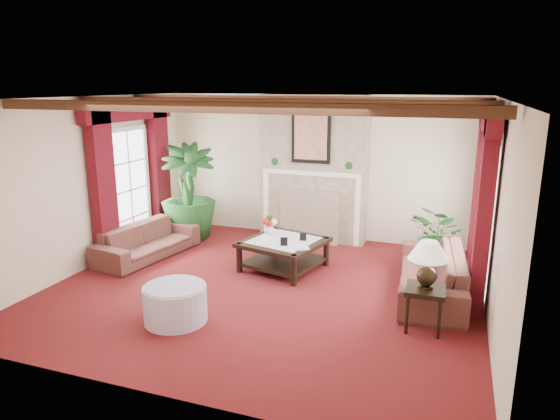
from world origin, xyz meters
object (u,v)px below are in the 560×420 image
at_px(potted_palm, 189,212).
at_px(coffee_table, 284,255).
at_px(side_table, 424,308).
at_px(ottoman, 175,304).
at_px(sofa_left, 147,236).
at_px(sofa_right, 432,266).

relative_size(potted_palm, coffee_table, 1.79).
xyz_separation_m(side_table, ottoman, (-2.94, -0.81, -0.04)).
distance_m(coffee_table, side_table, 2.64).
height_order(sofa_left, coffee_table, sofa_left).
distance_m(potted_palm, coffee_table, 2.45).
xyz_separation_m(potted_palm, coffee_table, (2.24, -0.96, -0.27)).
height_order(sofa_right, coffee_table, sofa_right).
bearing_deg(side_table, sofa_right, 88.82).
bearing_deg(sofa_right, side_table, -5.38).
bearing_deg(potted_palm, ottoman, -63.54).
relative_size(potted_palm, side_table, 3.85).
xyz_separation_m(sofa_left, potted_palm, (0.14, 1.20, 0.13)).
bearing_deg(ottoman, sofa_right, 33.01).
height_order(potted_palm, ottoman, potted_palm).
bearing_deg(coffee_table, sofa_left, -160.37).
distance_m(sofa_right, coffee_table, 2.30).
height_order(side_table, ottoman, side_table).
xyz_separation_m(potted_palm, ottoman, (1.56, -3.14, -0.28)).
distance_m(sofa_right, side_table, 1.13).
bearing_deg(sofa_left, coffee_table, -74.48).
bearing_deg(coffee_table, ottoman, -93.32).
height_order(coffee_table, ottoman, coffee_table).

